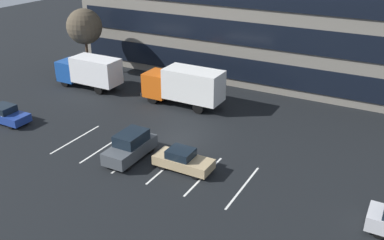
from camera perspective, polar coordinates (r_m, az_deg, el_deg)
ground_plane at (r=33.65m, az=-1.71°, el=-2.46°), size 120.00×120.00×0.00m
office_building at (r=47.04m, az=9.61°, el=14.35°), size 40.84×10.45×14.40m
lot_markings at (r=30.72m, az=-5.43°, el=-5.38°), size 14.14×5.40×0.01m
box_truck_orange at (r=39.07m, az=-1.06°, el=4.68°), size 7.63×2.53×3.54m
box_truck_blue at (r=44.66m, az=-13.43°, el=6.36°), size 7.04×2.33×3.27m
sedan_tan at (r=29.30m, az=-1.22°, el=-5.32°), size 4.05×1.70×1.45m
sedan_navy at (r=39.33m, az=-23.42°, el=0.67°), size 4.12×1.73×1.48m
suv_charcoal at (r=30.79m, az=-8.13°, el=-3.46°), size 1.83×4.32×1.95m
bare_tree at (r=48.60m, az=-14.05°, el=11.90°), size 3.81×3.81×7.14m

